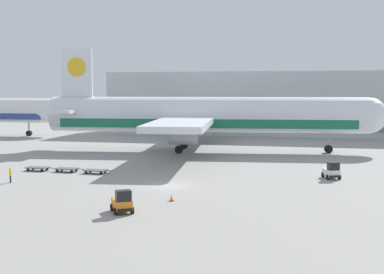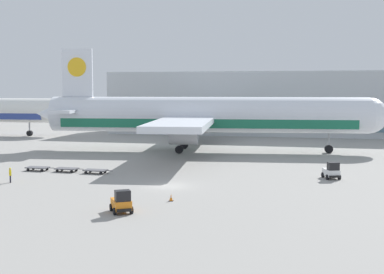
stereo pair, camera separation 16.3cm
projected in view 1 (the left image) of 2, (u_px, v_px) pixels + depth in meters
name	position (u px, v px, depth m)	size (l,w,h in m)	color
ground_plane	(169.00, 186.00, 57.40)	(400.00, 400.00, 0.00)	gray
terminal_building	(309.00, 103.00, 120.43)	(90.00, 18.20, 14.00)	#B2B7BC
airplane_main	(202.00, 116.00, 87.96)	(58.00, 48.59, 17.00)	silver
baggage_tug_foreground	(122.00, 202.00, 45.14)	(2.56, 2.82, 2.00)	orange
baggage_tug_mid	(332.00, 171.00, 61.92)	(2.23, 2.75, 2.00)	silver
baggage_dolly_lead	(38.00, 168.00, 67.86)	(3.72, 1.57, 0.48)	#56565B
baggage_dolly_second	(67.00, 169.00, 66.98)	(3.72, 1.57, 0.48)	#56565B
baggage_dolly_third	(96.00, 170.00, 65.67)	(3.72, 1.57, 0.48)	#56565B
ground_crew_near	(10.00, 174.00, 59.30)	(0.40, 0.47, 1.68)	black
traffic_cone_near	(172.00, 198.00, 49.80)	(0.40, 0.40, 0.67)	black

